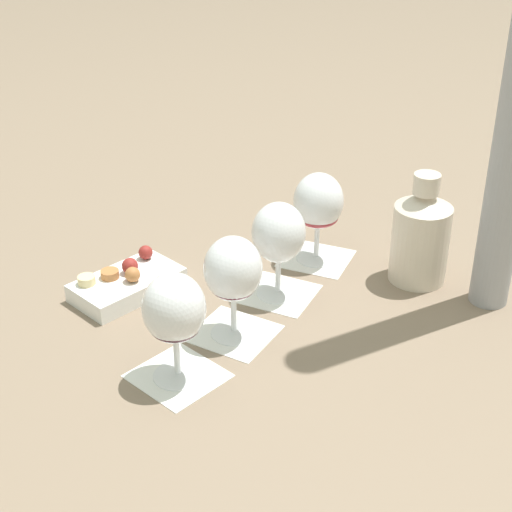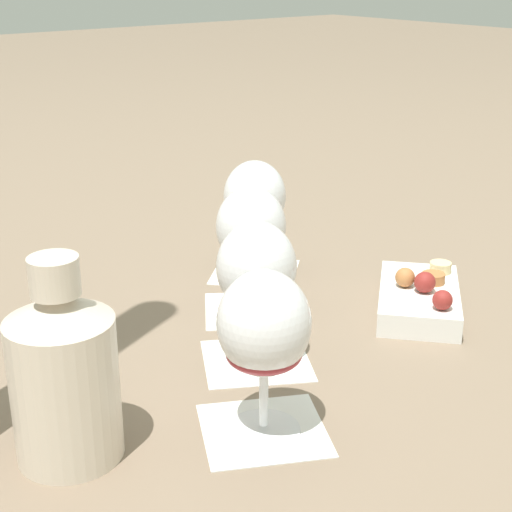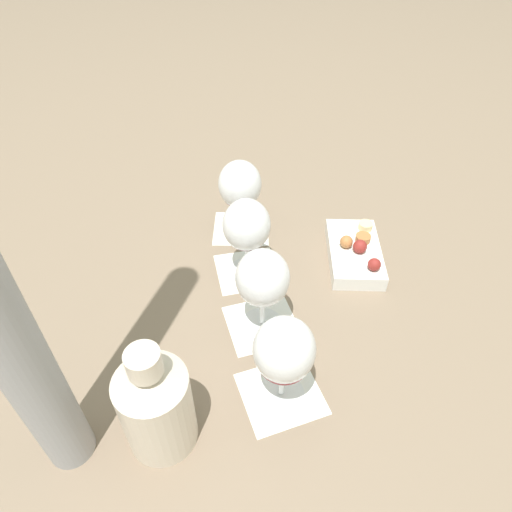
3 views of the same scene
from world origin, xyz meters
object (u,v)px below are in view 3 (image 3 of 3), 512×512
Objects in this scene: wine_glass_0 at (284,353)px; snack_dish at (355,252)px; wine_glass_1 at (263,282)px; wine_glass_3 at (240,188)px; wine_glass_2 at (247,229)px; ceramic_vase at (156,404)px.

wine_glass_0 reaches higher than snack_dish.
wine_glass_3 is (0.21, -0.17, -0.00)m from wine_glass_1.
wine_glass_1 is 0.82× the size of snack_dish.
wine_glass_3 is (0.10, -0.09, 0.00)m from wine_glass_2.
snack_dish is (0.00, -0.50, -0.07)m from ceramic_vase.
ceramic_vase is (-0.14, 0.32, -0.02)m from wine_glass_2.
wine_glass_0 is 0.82× the size of snack_dish.
wine_glass_0 is 0.41m from wine_glass_3.
wine_glass_3 is at bearing 19.75° from snack_dish.
snack_dish is at bearing -128.53° from wine_glass_2.
wine_glass_2 is at bearing -35.97° from wine_glass_0.
wine_glass_0 and wine_glass_1 have the same top height.
wine_glass_1 is 0.14m from wine_glass_2.
snack_dish is (-0.03, -0.25, -0.09)m from wine_glass_1.
wine_glass_1 is at bearing -35.98° from wine_glass_0.
wine_glass_0 is at bearing 144.03° from wine_glass_2.
ceramic_vase reaches higher than snack_dish.
wine_glass_0 is at bearing -117.09° from ceramic_vase.
wine_glass_0 and wine_glass_3 have the same top height.
wine_glass_1 is at bearing 144.04° from wine_glass_2.
wine_glass_0 is 0.28m from wine_glass_2.
wine_glass_1 is 1.00× the size of wine_glass_3.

